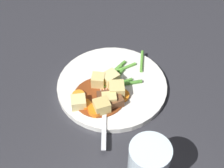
{
  "coord_description": "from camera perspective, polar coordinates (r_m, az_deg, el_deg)",
  "views": [
    {
      "loc": [
        0.36,
        0.41,
        0.61
      ],
      "look_at": [
        0.0,
        0.0,
        0.01
      ],
      "focal_mm": 53.34,
      "sensor_mm": 36.0,
      "label": 1
    }
  ],
  "objects": [
    {
      "name": "ground_plane",
      "position": [
        0.82,
        0.0,
        -0.69
      ],
      "size": [
        3.0,
        3.0,
        0.0
      ],
      "primitive_type": "plane",
      "color": "#2D2D33"
    },
    {
      "name": "dinner_plate",
      "position": [
        0.81,
        0.0,
        -0.35
      ],
      "size": [
        0.27,
        0.27,
        0.01
      ],
      "primitive_type": "cylinder",
      "color": "white",
      "rests_on": "ground_plane"
    },
    {
      "name": "stew_sauce",
      "position": [
        0.78,
        -2.19,
        -2.19
      ],
      "size": [
        0.12,
        0.12,
        0.0
      ],
      "primitive_type": "cylinder",
      "color": "brown",
      "rests_on": "dinner_plate"
    },
    {
      "name": "carrot_slice_0",
      "position": [
        0.75,
        -2.84,
        -4.51
      ],
      "size": [
        0.04,
        0.04,
        0.01
      ],
      "primitive_type": "cylinder",
      "rotation": [
        0.0,
        0.0,
        3.41
      ],
      "color": "orange",
      "rests_on": "dinner_plate"
    },
    {
      "name": "carrot_slice_1",
      "position": [
        0.78,
        -5.76,
        -1.98
      ],
      "size": [
        0.04,
        0.04,
        0.01
      ],
      "primitive_type": "cylinder",
      "rotation": [
        0.0,
        0.0,
        0.98
      ],
      "color": "orange",
      "rests_on": "dinner_plate"
    },
    {
      "name": "carrot_slice_2",
      "position": [
        0.78,
        1.72,
        -1.98
      ],
      "size": [
        0.04,
        0.04,
        0.01
      ],
      "primitive_type": "cylinder",
      "rotation": [
        0.0,
        0.0,
        4.56
      ],
      "color": "orange",
      "rests_on": "dinner_plate"
    },
    {
      "name": "carrot_slice_3",
      "position": [
        0.76,
        -4.56,
        -3.55
      ],
      "size": [
        0.04,
        0.04,
        0.01
      ],
      "primitive_type": "cylinder",
      "rotation": [
        0.0,
        0.0,
        5.51
      ],
      "color": "orange",
      "rests_on": "dinner_plate"
    },
    {
      "name": "potato_chunk_0",
      "position": [
        0.74,
        -1.77,
        -3.85
      ],
      "size": [
        0.04,
        0.04,
        0.03
      ],
      "primitive_type": "cube",
      "rotation": [
        0.0,
        0.0,
        4.34
      ],
      "color": "#DBBC6B",
      "rests_on": "dinner_plate"
    },
    {
      "name": "potato_chunk_1",
      "position": [
        0.77,
        0.8,
        -1.03
      ],
      "size": [
        0.05,
        0.05,
        0.03
      ],
      "primitive_type": "cube",
      "rotation": [
        0.0,
        0.0,
        5.63
      ],
      "color": "#E5CC7A",
      "rests_on": "dinner_plate"
    },
    {
      "name": "potato_chunk_2",
      "position": [
        0.79,
        -2.38,
        0.59
      ],
      "size": [
        0.04,
        0.04,
        0.03
      ],
      "primitive_type": "cube",
      "rotation": [
        0.0,
        0.0,
        3.87
      ],
      "color": "#E5CC7A",
      "rests_on": "dinner_plate"
    },
    {
      "name": "potato_chunk_3",
      "position": [
        0.75,
        -0.49,
        -2.7
      ],
      "size": [
        0.04,
        0.04,
        0.03
      ],
      "primitive_type": "cube",
      "rotation": [
        0.0,
        0.0,
        0.95
      ],
      "color": "#E5CC7A",
      "rests_on": "dinner_plate"
    },
    {
      "name": "potato_chunk_4",
      "position": [
        0.76,
        -5.84,
        -3.05
      ],
      "size": [
        0.04,
        0.04,
        0.02
      ],
      "primitive_type": "cube",
      "rotation": [
        0.0,
        0.0,
        0.99
      ],
      "color": "#EAD68C",
      "rests_on": "dinner_plate"
    },
    {
      "name": "potato_chunk_5",
      "position": [
        0.8,
        -0.4,
        0.91
      ],
      "size": [
        0.04,
        0.03,
        0.03
      ],
      "primitive_type": "cube",
      "rotation": [
        0.0,
        0.0,
        1.5
      ],
      "color": "#EAD68C",
      "rests_on": "dinner_plate"
    },
    {
      "name": "meat_chunk_0",
      "position": [
        0.76,
        0.59,
        -2.89
      ],
      "size": [
        0.04,
        0.04,
        0.02
      ],
      "primitive_type": "cube",
      "rotation": [
        0.0,
        0.0,
        2.82
      ],
      "color": "brown",
      "rests_on": "dinner_plate"
    },
    {
      "name": "meat_chunk_1",
      "position": [
        0.76,
        -1.37,
        -2.3
      ],
      "size": [
        0.04,
        0.04,
        0.02
      ],
      "primitive_type": "cube",
      "rotation": [
        0.0,
        0.0,
        1.02
      ],
      "color": "#56331E",
      "rests_on": "dinner_plate"
    },
    {
      "name": "green_bean_0",
      "position": [
        0.83,
        0.63,
        2.47
      ],
      "size": [
        0.08,
        0.02,
        0.01
      ],
      "primitive_type": "cylinder",
      "rotation": [
        0.0,
        1.57,
        3.3
      ],
      "color": "#599E38",
      "rests_on": "dinner_plate"
    },
    {
      "name": "green_bean_1",
      "position": [
        0.8,
        1.02,
        0.29
      ],
      "size": [
        0.04,
        0.04,
        0.01
      ],
      "primitive_type": "cylinder",
      "rotation": [
        0.0,
        1.57,
        3.96
      ],
      "color": "#66AD42",
      "rests_on": "dinner_plate"
    },
    {
      "name": "green_bean_2",
      "position": [
        0.82,
        0.85,
        1.22
      ],
      "size": [
        0.06,
        0.02,
        0.01
      ],
      "primitive_type": "cylinder",
      "rotation": [
        0.0,
        1.57,
        3.43
      ],
      "color": "#4C8E33",
      "rests_on": "dinner_plate"
    },
    {
      "name": "green_bean_3",
      "position": [
        0.84,
        1.9,
        2.68
      ],
      "size": [
        0.07,
        0.02,
        0.01
      ],
      "primitive_type": "cylinder",
      "rotation": [
        0.0,
        1.57,
        2.92
      ],
      "color": "#66AD42",
      "rests_on": "dinner_plate"
    },
    {
      "name": "green_bean_4",
      "position": [
        0.8,
        2.3,
        0.08
      ],
      "size": [
        0.08,
        0.05,
        0.01
      ],
      "primitive_type": "cylinder",
      "rotation": [
        0.0,
        1.57,
        2.61
      ],
      "color": "#4C8E33",
      "rests_on": "dinner_plate"
    },
    {
      "name": "green_bean_5",
      "position": [
        0.8,
        0.79,
        0.13
      ],
      "size": [
        0.08,
        0.04,
        0.01
      ],
      "primitive_type": "cylinder",
      "rotation": [
        0.0,
        1.57,
        2.77
      ],
      "color": "#4C8E33",
      "rests_on": "dinner_plate"
    },
    {
      "name": "green_bean_6",
      "position": [
        0.86,
        5.13,
        3.93
      ],
      "size": [
        0.06,
        0.06,
        0.01
      ],
      "primitive_type": "cylinder",
      "rotation": [
        0.0,
        1.57,
        3.88
      ],
      "color": "#599E38",
      "rests_on": "dinner_plate"
    },
    {
      "name": "green_bean_7",
      "position": [
        0.81,
        0.44,
        0.93
      ],
      "size": [
        0.05,
        0.04,
        0.01
      ],
      "primitive_type": "cylinder",
      "rotation": [
        0.0,
        1.57,
        3.84
      ],
      "color": "#66AD42",
      "rests_on": "dinner_plate"
    },
    {
      "name": "green_bean_8",
      "position": [
        0.83,
        0.27,
        2.08
      ],
      "size": [
        0.06,
        0.02,
        0.01
      ],
      "primitive_type": "cylinder",
      "rotation": [
        0.0,
        1.57,
        3.26
      ],
      "color": "#66AD42",
      "rests_on": "dinner_plate"
    },
    {
      "name": "fork",
      "position": [
        0.75,
        -1.33,
        -5.12
      ],
      "size": [
        0.13,
        0.14,
        0.0
      ],
      "color": "silver",
      "rests_on": "dinner_plate"
    },
    {
      "name": "water_glass",
      "position": [
        0.63,
        6.2,
        -13.81
      ],
      "size": [
        0.08,
        0.08,
        0.12
      ],
      "primitive_type": "cylinder",
      "color": "silver",
      "rests_on": "ground_plane"
    }
  ]
}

